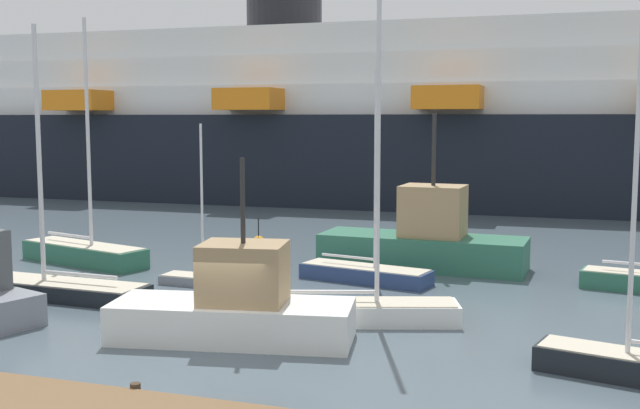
{
  "coord_description": "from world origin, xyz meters",
  "views": [
    {
      "loc": [
        9.34,
        -19.66,
        6.56
      ],
      "look_at": [
        0.0,
        8.58,
        3.19
      ],
      "focal_mm": 43.39,
      "sensor_mm": 36.0,
      "label": 1
    }
  ],
  "objects_px": {
    "sailboat_2": "(365,271)",
    "sailboat_0": "(57,285)",
    "fishing_boat_0": "(425,241)",
    "fishing_boat_1": "(236,307)",
    "sailboat_6": "(84,251)",
    "cruise_ship": "(558,122)",
    "sailboat_3": "(210,278)",
    "sailboat_7": "(362,306)",
    "channel_buoy_0": "(259,242)"
  },
  "relations": [
    {
      "from": "sailboat_2",
      "to": "sailboat_0",
      "type": "bearing_deg",
      "value": -136.64
    },
    {
      "from": "fishing_boat_0",
      "to": "fishing_boat_1",
      "type": "relative_size",
      "value": 1.21
    },
    {
      "from": "sailboat_6",
      "to": "fishing_boat_0",
      "type": "bearing_deg",
      "value": 30.5
    },
    {
      "from": "sailboat_6",
      "to": "cruise_ship",
      "type": "distance_m",
      "value": 37.61
    },
    {
      "from": "fishing_boat_1",
      "to": "cruise_ship",
      "type": "relative_size",
      "value": 0.06
    },
    {
      "from": "sailboat_0",
      "to": "cruise_ship",
      "type": "bearing_deg",
      "value": -111.44
    },
    {
      "from": "sailboat_0",
      "to": "sailboat_3",
      "type": "distance_m",
      "value": 5.7
    },
    {
      "from": "fishing_boat_1",
      "to": "cruise_ship",
      "type": "xyz_separation_m",
      "value": [
        8.06,
        40.48,
        5.17
      ]
    },
    {
      "from": "sailboat_6",
      "to": "cruise_ship",
      "type": "relative_size",
      "value": 0.09
    },
    {
      "from": "sailboat_2",
      "to": "sailboat_3",
      "type": "distance_m",
      "value": 6.16
    },
    {
      "from": "cruise_ship",
      "to": "sailboat_6",
      "type": "bearing_deg",
      "value": -122.16
    },
    {
      "from": "sailboat_2",
      "to": "sailboat_3",
      "type": "xyz_separation_m",
      "value": [
        -5.57,
        -2.62,
        -0.13
      ]
    },
    {
      "from": "sailboat_7",
      "to": "fishing_boat_0",
      "type": "xyz_separation_m",
      "value": [
        0.23,
        9.67,
        0.63
      ]
    },
    {
      "from": "sailboat_2",
      "to": "sailboat_6",
      "type": "height_order",
      "value": "sailboat_6"
    },
    {
      "from": "fishing_boat_1",
      "to": "sailboat_0",
      "type": "bearing_deg",
      "value": 150.67
    },
    {
      "from": "sailboat_3",
      "to": "cruise_ship",
      "type": "relative_size",
      "value": 0.05
    },
    {
      "from": "sailboat_2",
      "to": "fishing_boat_0",
      "type": "xyz_separation_m",
      "value": [
        1.73,
        3.58,
        0.78
      ]
    },
    {
      "from": "fishing_boat_0",
      "to": "channel_buoy_0",
      "type": "xyz_separation_m",
      "value": [
        -8.91,
        2.48,
        -0.87
      ]
    },
    {
      "from": "sailboat_0",
      "to": "channel_buoy_0",
      "type": "relative_size",
      "value": 6.53
    },
    {
      "from": "sailboat_0",
      "to": "sailboat_3",
      "type": "relative_size",
      "value": 1.56
    },
    {
      "from": "sailboat_6",
      "to": "sailboat_2",
      "type": "bearing_deg",
      "value": 17.04
    },
    {
      "from": "sailboat_0",
      "to": "fishing_boat_1",
      "type": "distance_m",
      "value": 9.02
    },
    {
      "from": "sailboat_0",
      "to": "sailboat_3",
      "type": "height_order",
      "value": "sailboat_0"
    },
    {
      "from": "cruise_ship",
      "to": "sailboat_2",
      "type": "bearing_deg",
      "value": -102.25
    },
    {
      "from": "channel_buoy_0",
      "to": "cruise_ship",
      "type": "height_order",
      "value": "cruise_ship"
    },
    {
      "from": "sailboat_3",
      "to": "sailboat_7",
      "type": "height_order",
      "value": "sailboat_7"
    },
    {
      "from": "sailboat_2",
      "to": "sailboat_6",
      "type": "xyz_separation_m",
      "value": [
        -13.0,
        -0.28,
        0.17
      ]
    },
    {
      "from": "sailboat_3",
      "to": "sailboat_7",
      "type": "relative_size",
      "value": 0.54
    },
    {
      "from": "sailboat_2",
      "to": "sailboat_3",
      "type": "relative_size",
      "value": 1.33
    },
    {
      "from": "sailboat_6",
      "to": "fishing_boat_0",
      "type": "distance_m",
      "value": 15.23
    },
    {
      "from": "fishing_boat_0",
      "to": "channel_buoy_0",
      "type": "relative_size",
      "value": 5.97
    },
    {
      "from": "sailboat_0",
      "to": "sailboat_2",
      "type": "relative_size",
      "value": 1.18
    },
    {
      "from": "fishing_boat_0",
      "to": "cruise_ship",
      "type": "height_order",
      "value": "cruise_ship"
    },
    {
      "from": "sailboat_6",
      "to": "sailboat_0",
      "type": "bearing_deg",
      "value": -47.45
    },
    {
      "from": "sailboat_2",
      "to": "sailboat_7",
      "type": "bearing_deg",
      "value": -64.34
    },
    {
      "from": "fishing_boat_0",
      "to": "fishing_boat_1",
      "type": "bearing_deg",
      "value": -101.84
    },
    {
      "from": "sailboat_0",
      "to": "fishing_boat_0",
      "type": "bearing_deg",
      "value": -138.01
    },
    {
      "from": "sailboat_0",
      "to": "sailboat_3",
      "type": "bearing_deg",
      "value": -139.27
    },
    {
      "from": "sailboat_0",
      "to": "sailboat_6",
      "type": "xyz_separation_m",
      "value": [
        -2.96,
        5.87,
        0.12
      ]
    },
    {
      "from": "sailboat_3",
      "to": "fishing_boat_0",
      "type": "bearing_deg",
      "value": -137.53
    },
    {
      "from": "sailboat_6",
      "to": "fishing_boat_0",
      "type": "height_order",
      "value": "sailboat_6"
    },
    {
      "from": "sailboat_3",
      "to": "cruise_ship",
      "type": "xyz_separation_m",
      "value": [
        12.1,
        34.0,
        5.88
      ]
    },
    {
      "from": "sailboat_2",
      "to": "channel_buoy_0",
      "type": "relative_size",
      "value": 5.55
    },
    {
      "from": "sailboat_0",
      "to": "fishing_boat_0",
      "type": "distance_m",
      "value": 15.29
    },
    {
      "from": "sailboat_0",
      "to": "fishing_boat_1",
      "type": "height_order",
      "value": "sailboat_0"
    },
    {
      "from": "sailboat_3",
      "to": "sailboat_7",
      "type": "xyz_separation_m",
      "value": [
        7.07,
        -3.47,
        0.27
      ]
    },
    {
      "from": "fishing_boat_0",
      "to": "channel_buoy_0",
      "type": "bearing_deg",
      "value": 167.0
    },
    {
      "from": "sailboat_3",
      "to": "sailboat_6",
      "type": "bearing_deg",
      "value": -15.38
    },
    {
      "from": "sailboat_7",
      "to": "channel_buoy_0",
      "type": "distance_m",
      "value": 14.93
    },
    {
      "from": "sailboat_6",
      "to": "channel_buoy_0",
      "type": "bearing_deg",
      "value": 63.28
    }
  ]
}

